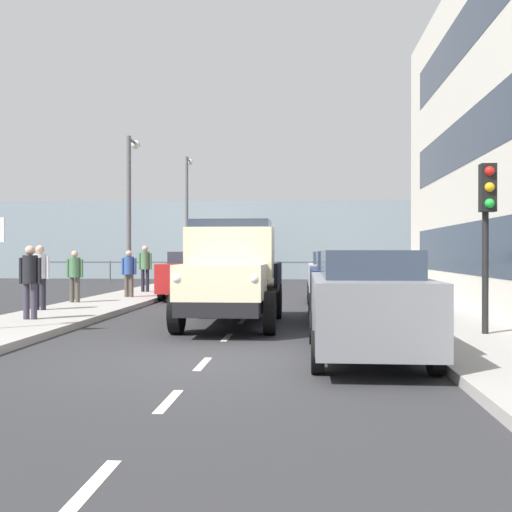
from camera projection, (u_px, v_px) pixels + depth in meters
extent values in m
plane|color=#2D2D30|center=(252.00, 310.00, 18.05)|extent=(80.00, 80.00, 0.00)
cube|color=#9E9993|center=(415.00, 309.00, 17.68)|extent=(2.46, 36.87, 0.15)
cube|color=#9E9993|center=(96.00, 306.00, 18.41)|extent=(2.46, 36.87, 0.15)
cube|color=silver|center=(91.00, 486.00, 4.42)|extent=(0.12, 1.10, 0.01)
cube|color=silver|center=(169.00, 401.00, 6.97)|extent=(0.12, 1.10, 0.01)
cube|color=silver|center=(203.00, 364.00, 9.30)|extent=(0.12, 1.10, 0.01)
cube|color=silver|center=(227.00, 337.00, 12.21)|extent=(0.12, 1.10, 0.01)
cube|color=silver|center=(242.00, 321.00, 15.09)|extent=(0.12, 1.10, 0.01)
cube|color=silver|center=(251.00, 311.00, 17.75)|extent=(0.12, 1.10, 0.01)
cube|color=silver|center=(257.00, 304.00, 19.96)|extent=(0.12, 1.10, 0.01)
cube|color=silver|center=(262.00, 299.00, 22.16)|extent=(0.12, 1.10, 0.01)
cube|color=silver|center=(266.00, 294.00, 24.94)|extent=(0.12, 1.10, 0.01)
cube|color=silver|center=(269.00, 291.00, 27.17)|extent=(0.12, 1.10, 0.01)
cube|color=silver|center=(272.00, 288.00, 29.65)|extent=(0.12, 1.10, 0.01)
cube|color=silver|center=(275.00, 285.00, 32.21)|extent=(0.12, 1.10, 0.01)
cube|color=#84939E|center=(280.00, 240.00, 39.40)|extent=(80.00, 0.80, 5.00)
cylinder|color=#4C5156|center=(489.00, 272.00, 34.89)|extent=(0.08, 0.08, 1.20)
cylinder|color=#4C5156|center=(453.00, 272.00, 35.04)|extent=(0.08, 0.08, 1.20)
cylinder|color=#4C5156|center=(417.00, 272.00, 35.20)|extent=(0.08, 0.08, 1.20)
cylinder|color=#4C5156|center=(382.00, 272.00, 35.36)|extent=(0.08, 0.08, 1.20)
cylinder|color=#4C5156|center=(347.00, 271.00, 35.51)|extent=(0.08, 0.08, 1.20)
cylinder|color=#4C5156|center=(312.00, 271.00, 35.67)|extent=(0.08, 0.08, 1.20)
cylinder|color=#4C5156|center=(278.00, 271.00, 35.82)|extent=(0.08, 0.08, 1.20)
cylinder|color=#4C5156|center=(244.00, 271.00, 35.98)|extent=(0.08, 0.08, 1.20)
cylinder|color=#4C5156|center=(210.00, 271.00, 36.14)|extent=(0.08, 0.08, 1.20)
cylinder|color=#4C5156|center=(176.00, 271.00, 36.29)|extent=(0.08, 0.08, 1.20)
cylinder|color=#4C5156|center=(143.00, 271.00, 36.45)|extent=(0.08, 0.08, 1.20)
cylinder|color=#4C5156|center=(110.00, 271.00, 36.61)|extent=(0.08, 0.08, 1.20)
cylinder|color=#4C5156|center=(77.00, 271.00, 36.76)|extent=(0.08, 0.08, 1.20)
cylinder|color=#4C5156|center=(45.00, 271.00, 36.92)|extent=(0.08, 0.08, 1.20)
cube|color=#4C5156|center=(278.00, 262.00, 35.82)|extent=(28.00, 0.08, 0.08)
cube|color=black|center=(232.00, 299.00, 14.34)|extent=(1.64, 5.60, 0.30)
cube|color=beige|center=(222.00, 281.00, 12.49)|extent=(1.72, 1.90, 0.70)
cube|color=silver|center=(216.00, 285.00, 11.60)|extent=(1.16, 0.08, 0.56)
sphere|color=white|center=(254.00, 279.00, 11.54)|extent=(0.20, 0.20, 0.20)
sphere|color=white|center=(177.00, 278.00, 11.66)|extent=(0.20, 0.20, 0.20)
cube|color=beige|center=(231.00, 253.00, 14.00)|extent=(1.93, 1.34, 1.15)
cube|color=#2D3847|center=(231.00, 232.00, 13.99)|extent=(1.78, 1.23, 0.56)
cube|color=#2D2319|center=(239.00, 286.00, 15.68)|extent=(2.10, 2.80, 0.16)
cube|color=black|center=(278.00, 274.00, 15.59)|extent=(0.08, 2.80, 0.56)
cube|color=black|center=(200.00, 274.00, 15.75)|extent=(0.08, 2.80, 0.56)
cylinder|color=black|center=(270.00, 313.00, 12.59)|extent=(0.24, 0.90, 0.90)
cylinder|color=black|center=(177.00, 312.00, 12.74)|extent=(0.24, 0.90, 0.90)
cylinder|color=black|center=(277.00, 301.00, 15.80)|extent=(0.24, 0.90, 0.90)
cylinder|color=black|center=(202.00, 300.00, 15.95)|extent=(0.24, 0.90, 0.90)
cube|color=slate|center=(366.00, 308.00, 9.89)|extent=(1.69, 4.53, 1.00)
cube|color=#2D3847|center=(367.00, 264.00, 9.69)|extent=(1.39, 2.49, 0.42)
cylinder|color=black|center=(314.00, 328.00, 11.36)|extent=(0.18, 0.60, 0.60)
cylinder|color=black|center=(403.00, 328.00, 11.23)|extent=(0.18, 0.60, 0.60)
cylinder|color=black|center=(318.00, 352.00, 8.56)|extent=(0.18, 0.60, 0.60)
cylinder|color=black|center=(435.00, 354.00, 8.43)|extent=(0.18, 0.60, 0.60)
cube|color=navy|center=(344.00, 288.00, 15.22)|extent=(1.66, 4.50, 1.00)
cube|color=#2D3847|center=(345.00, 260.00, 15.02)|extent=(1.36, 2.47, 0.42)
cylinder|color=black|center=(312.00, 304.00, 16.67)|extent=(0.18, 0.60, 0.60)
cylinder|color=black|center=(370.00, 304.00, 16.55)|extent=(0.18, 0.60, 0.60)
cylinder|color=black|center=(313.00, 314.00, 13.89)|extent=(0.18, 0.60, 0.60)
cylinder|color=black|center=(384.00, 315.00, 13.77)|extent=(0.18, 0.60, 0.60)
cube|color=#B7BABF|center=(333.00, 278.00, 21.12)|extent=(1.67, 3.85, 1.00)
cube|color=#2D3847|center=(333.00, 258.00, 20.92)|extent=(1.37, 2.12, 0.42)
cylinder|color=black|center=(310.00, 291.00, 22.37)|extent=(0.18, 0.60, 0.60)
cylinder|color=black|center=(354.00, 291.00, 22.25)|extent=(0.18, 0.60, 0.60)
cylinder|color=black|center=(310.00, 295.00, 20.00)|extent=(0.18, 0.60, 0.60)
cylinder|color=black|center=(360.00, 296.00, 19.87)|extent=(0.18, 0.60, 0.60)
cube|color=#B21E1E|center=(194.00, 277.00, 22.63)|extent=(1.84, 4.60, 1.00)
cube|color=#2D3847|center=(195.00, 257.00, 22.83)|extent=(1.51, 2.53, 0.42)
cylinder|color=black|center=(212.00, 293.00, 21.15)|extent=(0.18, 0.60, 0.60)
cylinder|color=black|center=(162.00, 293.00, 21.28)|extent=(0.18, 0.60, 0.60)
cylinder|color=black|center=(223.00, 288.00, 23.99)|extent=(0.18, 0.60, 0.60)
cylinder|color=black|center=(178.00, 288.00, 24.13)|extent=(0.18, 0.60, 0.60)
cube|color=maroon|center=(219.00, 271.00, 29.15)|extent=(1.85, 4.30, 1.00)
cube|color=#2D3847|center=(219.00, 256.00, 29.34)|extent=(1.52, 2.36, 0.42)
cylinder|color=black|center=(234.00, 283.00, 27.75)|extent=(0.18, 0.60, 0.60)
cylinder|color=black|center=(195.00, 283.00, 27.89)|extent=(0.18, 0.60, 0.60)
cylinder|color=black|center=(240.00, 281.00, 30.41)|extent=(0.18, 0.60, 0.60)
cylinder|color=black|center=(205.00, 281.00, 30.55)|extent=(0.18, 0.60, 0.60)
cube|color=white|center=(234.00, 268.00, 35.59)|extent=(1.84, 4.35, 1.00)
cube|color=#2D3847|center=(234.00, 256.00, 35.79)|extent=(1.51, 2.39, 0.42)
cylinder|color=black|center=(247.00, 278.00, 34.18)|extent=(0.18, 0.60, 0.60)
cylinder|color=black|center=(216.00, 278.00, 34.32)|extent=(0.18, 0.60, 0.60)
cylinder|color=black|center=(251.00, 276.00, 36.87)|extent=(0.18, 0.60, 0.60)
cylinder|color=black|center=(222.00, 276.00, 37.01)|extent=(0.18, 0.60, 0.60)
cylinder|color=#383342|center=(34.00, 301.00, 14.16)|extent=(0.14, 0.14, 0.82)
cylinder|color=#383342|center=(26.00, 301.00, 14.18)|extent=(0.14, 0.14, 0.82)
cylinder|color=black|center=(30.00, 269.00, 14.17)|extent=(0.34, 0.34, 0.65)
cylinder|color=black|center=(39.00, 271.00, 14.15)|extent=(0.09, 0.09, 0.60)
cylinder|color=black|center=(21.00, 271.00, 14.18)|extent=(0.09, 0.09, 0.60)
sphere|color=tan|center=(30.00, 250.00, 14.16)|extent=(0.22, 0.22, 0.22)
cylinder|color=black|center=(43.00, 294.00, 16.48)|extent=(0.14, 0.14, 0.84)
cylinder|color=black|center=(37.00, 294.00, 16.50)|extent=(0.14, 0.14, 0.84)
cylinder|color=silver|center=(40.00, 266.00, 16.49)|extent=(0.34, 0.34, 0.67)
cylinder|color=silver|center=(48.00, 267.00, 16.47)|extent=(0.09, 0.09, 0.61)
cylinder|color=silver|center=(32.00, 267.00, 16.50)|extent=(0.09, 0.09, 0.61)
sphere|color=tan|center=(40.00, 249.00, 16.48)|extent=(0.23, 0.23, 0.23)
cylinder|color=#4C473D|center=(78.00, 290.00, 19.02)|extent=(0.14, 0.14, 0.78)
cylinder|color=#4C473D|center=(72.00, 290.00, 19.04)|extent=(0.14, 0.14, 0.78)
cylinder|color=#47724C|center=(75.00, 267.00, 19.03)|extent=(0.34, 0.34, 0.61)
cylinder|color=#47724C|center=(82.00, 268.00, 19.01)|extent=(0.09, 0.09, 0.56)
cylinder|color=#47724C|center=(68.00, 268.00, 19.04)|extent=(0.09, 0.09, 0.56)
sphere|color=tan|center=(75.00, 254.00, 19.02)|extent=(0.21, 0.21, 0.21)
cylinder|color=#4C473D|center=(132.00, 286.00, 21.33)|extent=(0.14, 0.14, 0.78)
cylinder|color=#4C473D|center=(126.00, 286.00, 21.35)|extent=(0.14, 0.14, 0.78)
cylinder|color=#2D4C8C|center=(129.00, 265.00, 21.34)|extent=(0.34, 0.34, 0.62)
cylinder|color=#2D4C8C|center=(135.00, 266.00, 21.32)|extent=(0.09, 0.09, 0.57)
cylinder|color=#2D4C8C|center=(123.00, 266.00, 21.36)|extent=(0.09, 0.09, 0.57)
sphere|color=tan|center=(129.00, 253.00, 21.34)|extent=(0.21, 0.21, 0.21)
cylinder|color=black|center=(147.00, 281.00, 24.19)|extent=(0.14, 0.14, 0.88)
cylinder|color=black|center=(143.00, 280.00, 24.20)|extent=(0.14, 0.14, 0.88)
cylinder|color=#47724C|center=(145.00, 260.00, 24.19)|extent=(0.34, 0.34, 0.70)
cylinder|color=#47724C|center=(151.00, 261.00, 24.18)|extent=(0.09, 0.09, 0.64)
cylinder|color=#47724C|center=(140.00, 261.00, 24.21)|extent=(0.09, 0.09, 0.64)
sphere|color=tan|center=(145.00, 249.00, 24.19)|extent=(0.24, 0.24, 0.24)
cylinder|color=black|center=(485.00, 249.00, 11.65)|extent=(0.12, 0.12, 3.20)
cube|color=black|center=(488.00, 188.00, 11.50)|extent=(0.28, 0.24, 0.90)
sphere|color=red|center=(490.00, 171.00, 11.38)|extent=(0.18, 0.18, 0.18)
sphere|color=orange|center=(490.00, 187.00, 11.38)|extent=(0.18, 0.18, 0.18)
sphere|color=green|center=(490.00, 203.00, 11.39)|extent=(0.18, 0.18, 0.18)
cylinder|color=#59595B|center=(129.00, 216.00, 21.39)|extent=(0.16, 0.16, 5.60)
cylinder|color=#59595B|center=(132.00, 141.00, 21.83)|extent=(0.10, 0.90, 0.10)
sphere|color=silver|center=(136.00, 145.00, 22.28)|extent=(0.32, 0.32, 0.32)
cylinder|color=#59595B|center=(187.00, 220.00, 31.73)|extent=(0.16, 0.16, 6.50)
cylinder|color=#59595B|center=(188.00, 160.00, 32.16)|extent=(0.10, 0.90, 0.10)
sphere|color=silver|center=(190.00, 162.00, 32.61)|extent=(0.32, 0.32, 0.32)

